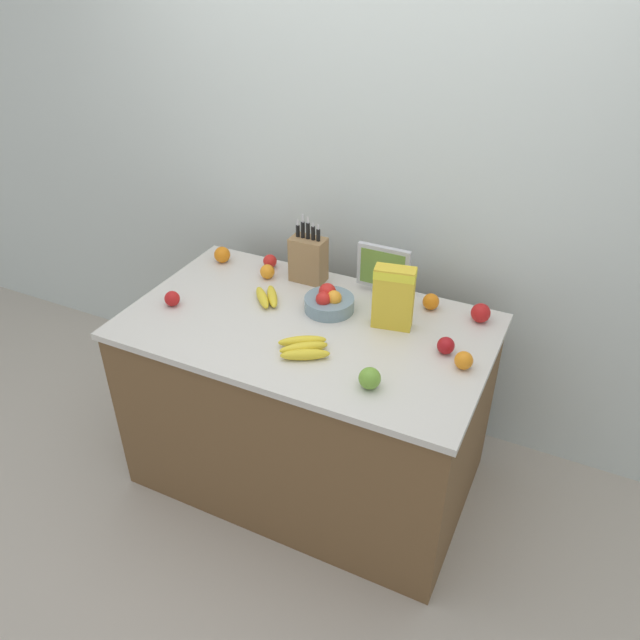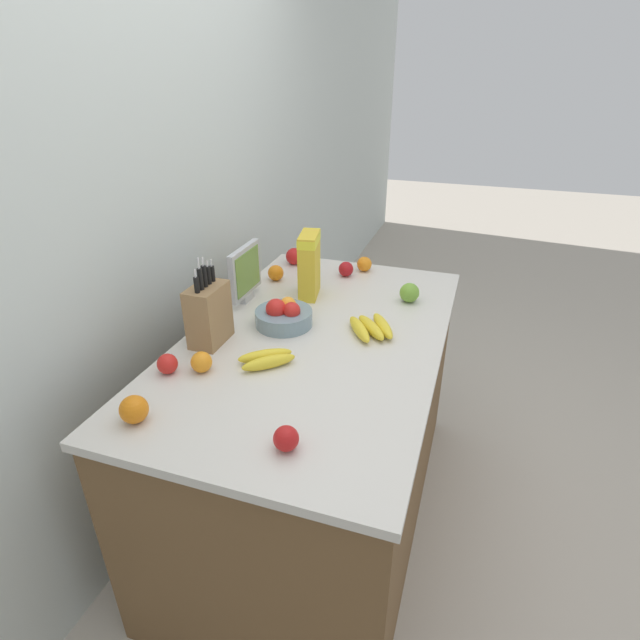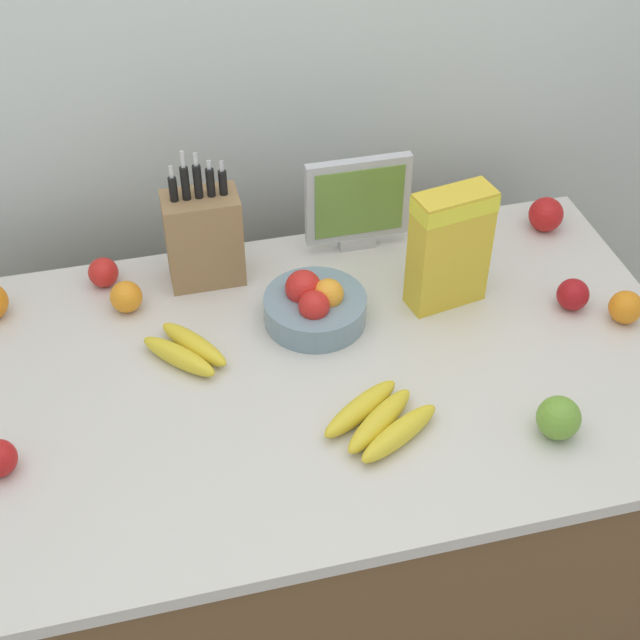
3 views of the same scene
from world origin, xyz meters
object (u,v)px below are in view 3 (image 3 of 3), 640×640
at_px(banana_bunch_left, 186,350).
at_px(orange_back_center, 126,297).
at_px(small_monitor, 358,202).
at_px(banana_bunch_right, 380,421).
at_px(cereal_box, 450,244).
at_px(orange_near_bowl, 626,307).
at_px(fruit_bowl, 315,305).
at_px(apple_rear, 546,214).
at_px(apple_near_bananas, 103,272).
at_px(apple_rightmost, 559,418).
at_px(apple_by_knife_block, 573,294).
at_px(orange_front_left, 458,227).
at_px(knife_block, 204,237).

bearing_deg(banana_bunch_left, orange_back_center, 119.57).
height_order(small_monitor, banana_bunch_right, small_monitor).
bearing_deg(cereal_box, orange_near_bowl, -34.83).
height_order(banana_bunch_right, orange_back_center, orange_back_center).
bearing_deg(orange_back_center, fruit_bowl, -18.85).
height_order(cereal_box, apple_rear, cereal_box).
xyz_separation_m(apple_near_bananas, apple_rightmost, (0.78, -0.64, 0.01)).
relative_size(banana_bunch_left, apple_rear, 2.39).
bearing_deg(apple_by_knife_block, banana_bunch_left, 177.41).
bearing_deg(orange_near_bowl, orange_front_left, 123.89).
bearing_deg(orange_back_center, orange_front_left, 5.19).
height_order(banana_bunch_right, apple_rear, apple_rear).
height_order(banana_bunch_right, apple_near_bananas, apple_near_bananas).
bearing_deg(apple_rightmost, apple_near_bananas, 140.44).
relative_size(banana_bunch_right, orange_front_left, 3.33).
bearing_deg(apple_by_knife_block, banana_bunch_right, -154.52).
xyz_separation_m(fruit_bowl, apple_by_knife_block, (0.55, -0.09, -0.01)).
distance_m(apple_rightmost, orange_near_bowl, 0.38).
xyz_separation_m(knife_block, orange_front_left, (0.59, 0.00, -0.08)).
distance_m(fruit_bowl, apple_rightmost, 0.55).
bearing_deg(knife_block, banana_bunch_right, -65.18).
relative_size(knife_block, cereal_box, 1.20).
bearing_deg(knife_block, orange_near_bowl, -23.04).
relative_size(banana_bunch_left, orange_near_bowl, 2.78).
bearing_deg(banana_bunch_right, apple_rightmost, -15.70).
xyz_separation_m(small_monitor, orange_near_bowl, (0.48, -0.39, -0.09)).
height_order(apple_by_knife_block, apple_rightmost, apple_rightmost).
height_order(knife_block, fruit_bowl, knife_block).
height_order(small_monitor, banana_bunch_left, small_monitor).
height_order(apple_by_knife_block, orange_near_bowl, orange_near_bowl).
bearing_deg(banana_bunch_right, knife_block, 114.82).
distance_m(small_monitor, apple_rear, 0.47).
xyz_separation_m(banana_bunch_left, apple_rightmost, (0.63, -0.36, 0.02)).
distance_m(knife_block, apple_near_bananas, 0.24).
distance_m(cereal_box, banana_bunch_right, 0.43).
bearing_deg(apple_rear, small_monitor, 175.53).
bearing_deg(fruit_bowl, cereal_box, -0.03).
relative_size(small_monitor, apple_near_bananas, 3.64).
relative_size(cereal_box, orange_back_center, 3.96).
distance_m(knife_block, banana_bunch_left, 0.28).
xyz_separation_m(knife_block, apple_near_bananas, (-0.22, 0.03, -0.08)).
bearing_deg(fruit_bowl, orange_back_center, 161.15).
bearing_deg(banana_bunch_left, apple_by_knife_block, -2.59).
distance_m(fruit_bowl, apple_by_knife_block, 0.55).
xyz_separation_m(fruit_bowl, apple_near_bananas, (-0.42, 0.23, -0.01)).
height_order(apple_near_bananas, apple_rightmost, apple_rightmost).
relative_size(small_monitor, apple_rear, 2.93).
xyz_separation_m(small_monitor, banana_bunch_left, (-0.43, -0.28, -0.10)).
bearing_deg(fruit_bowl, apple_near_bananas, 151.59).
relative_size(fruit_bowl, apple_rightmost, 2.65).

